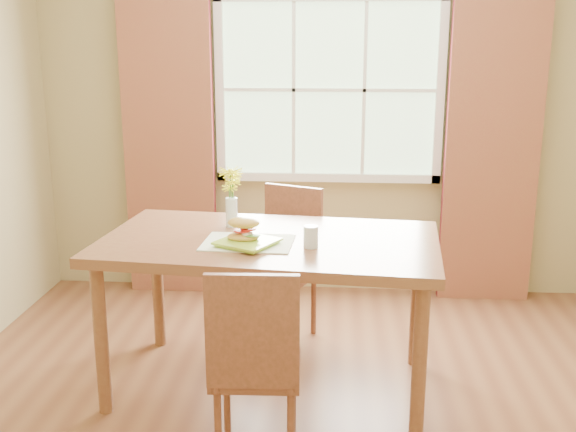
# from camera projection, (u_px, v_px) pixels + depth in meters

# --- Properties ---
(room) EXTENTS (4.24, 3.84, 2.74)m
(room) POSITION_uv_depth(u_px,v_px,m) (323.00, 153.00, 3.01)
(room) COLOR brown
(room) RESTS_ON ground
(window) EXTENTS (1.62, 0.06, 1.32)m
(window) POSITION_uv_depth(u_px,v_px,m) (329.00, 90.00, 4.78)
(window) COLOR #9FC393
(window) RESTS_ON room
(curtain_left) EXTENTS (0.65, 0.08, 2.20)m
(curtain_left) POSITION_uv_depth(u_px,v_px,m) (169.00, 146.00, 4.87)
(curtain_left) COLOR maroon
(curtain_left) RESTS_ON room
(curtain_right) EXTENTS (0.65, 0.08, 2.20)m
(curtain_right) POSITION_uv_depth(u_px,v_px,m) (492.00, 150.00, 4.71)
(curtain_right) COLOR maroon
(curtain_right) RESTS_ON room
(dining_table) EXTENTS (1.82, 1.14, 0.84)m
(dining_table) POSITION_uv_depth(u_px,v_px,m) (270.00, 254.00, 3.51)
(dining_table) COLOR brown
(dining_table) RESTS_ON room
(chair_near) EXTENTS (0.40, 0.40, 0.93)m
(chair_near) POSITION_uv_depth(u_px,v_px,m) (255.00, 358.00, 2.90)
(chair_near) COLOR brown
(chair_near) RESTS_ON room
(chair_far) EXTENTS (0.52, 0.52, 0.95)m
(chair_far) POSITION_uv_depth(u_px,v_px,m) (286.00, 256.00, 4.24)
(chair_far) COLOR brown
(chair_far) RESTS_ON room
(placemat) EXTENTS (0.47, 0.35, 0.01)m
(placemat) POSITION_uv_depth(u_px,v_px,m) (248.00, 243.00, 3.41)
(placemat) COLOR #E6EFCA
(placemat) RESTS_ON dining_table
(plate) EXTENTS (0.35, 0.35, 0.01)m
(plate) POSITION_uv_depth(u_px,v_px,m) (247.00, 244.00, 3.36)
(plate) COLOR #96C130
(plate) RESTS_ON placemat
(croissant_sandwich) EXTENTS (0.17, 0.12, 0.12)m
(croissant_sandwich) POSITION_uv_depth(u_px,v_px,m) (244.00, 229.00, 3.36)
(croissant_sandwich) COLOR gold
(croissant_sandwich) RESTS_ON plate
(water_glass) EXTENTS (0.07, 0.07, 0.11)m
(water_glass) POSITION_uv_depth(u_px,v_px,m) (311.00, 237.00, 3.33)
(water_glass) COLOR silver
(water_glass) RESTS_ON dining_table
(flower_vase) EXTENTS (0.13, 0.13, 0.33)m
(flower_vase) POSITION_uv_depth(u_px,v_px,m) (231.00, 190.00, 3.67)
(flower_vase) COLOR silver
(flower_vase) RESTS_ON dining_table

